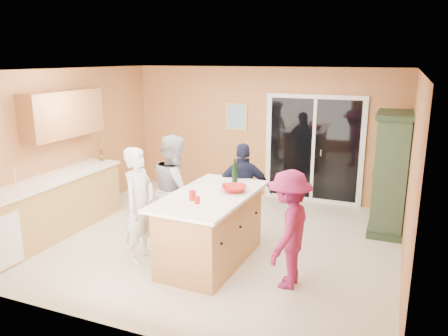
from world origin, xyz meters
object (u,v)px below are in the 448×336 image
at_px(woman_white, 140,205).
at_px(woman_grey, 175,190).
at_px(woman_magenta, 289,229).
at_px(green_hutch, 391,174).
at_px(kitchen_island, 211,230).
at_px(woman_navy, 244,191).

bearing_deg(woman_white, woman_grey, -12.85).
bearing_deg(woman_magenta, woman_grey, -104.96).
bearing_deg(green_hutch, kitchen_island, -135.79).
xyz_separation_m(kitchen_island, woman_grey, (-0.77, 0.41, 0.38)).
bearing_deg(kitchen_island, woman_navy, 86.27).
xyz_separation_m(green_hutch, woman_magenta, (-1.07, -2.37, -0.21)).
bearing_deg(green_hutch, woman_white, -142.03).
xyz_separation_m(green_hutch, woman_grey, (-2.97, -1.74, -0.11)).
distance_m(green_hutch, woman_grey, 3.45).
distance_m(woman_navy, woman_magenta, 1.61).
bearing_deg(woman_navy, woman_grey, 15.62).
height_order(woman_grey, woman_navy, woman_grey).
bearing_deg(woman_grey, green_hutch, -90.04).
bearing_deg(woman_grey, woman_magenta, -138.72).
height_order(woman_white, woman_navy, woman_white).
bearing_deg(kitchen_island, woman_magenta, -8.53).
relative_size(woman_navy, woman_magenta, 1.02).
distance_m(kitchen_island, woman_magenta, 1.19).
distance_m(woman_white, woman_navy, 1.68).
height_order(kitchen_island, woman_grey, woman_grey).
height_order(green_hutch, woman_grey, green_hutch).
relative_size(green_hutch, woman_magenta, 1.32).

